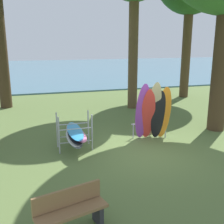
% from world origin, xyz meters
% --- Properties ---
extents(ground_plane, '(80.00, 80.00, 0.00)m').
position_xyz_m(ground_plane, '(0.00, 0.00, 0.00)').
color(ground_plane, '#566B38').
extents(lake_water, '(80.00, 36.00, 0.10)m').
position_xyz_m(lake_water, '(0.00, 29.74, 0.05)').
color(lake_water, '#477084').
rests_on(lake_water, ground).
extents(leaning_board_pile, '(1.41, 0.99, 2.26)m').
position_xyz_m(leaning_board_pile, '(0.66, 1.05, 1.04)').
color(leaning_board_pile, purple).
rests_on(leaning_board_pile, ground).
extents(board_storage_rack, '(1.15, 2.13, 1.25)m').
position_xyz_m(board_storage_rack, '(-2.23, 1.06, 0.52)').
color(board_storage_rack, '#9EA0A5').
rests_on(board_storage_rack, ground).
extents(park_bench, '(1.46, 0.76, 0.85)m').
position_xyz_m(park_bench, '(-3.01, -3.16, 0.45)').
color(park_bench, '#2D2D33').
rests_on(park_bench, ground).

